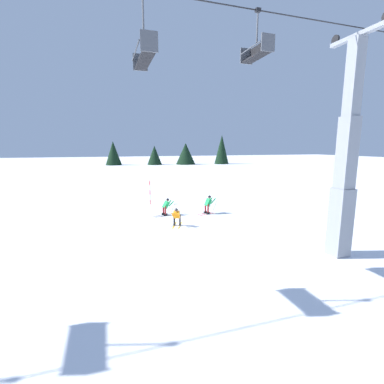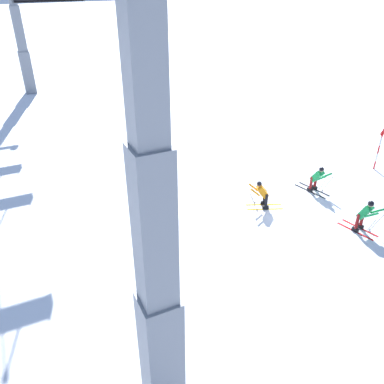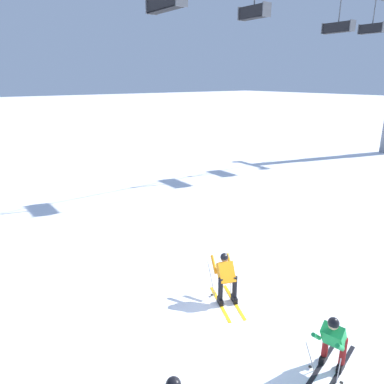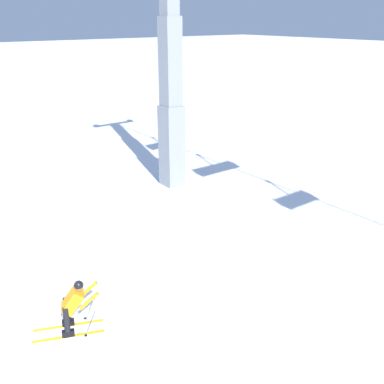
# 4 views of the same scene
# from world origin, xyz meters

# --- Properties ---
(ground_plane) EXTENTS (260.00, 260.00, 0.00)m
(ground_plane) POSITION_xyz_m (0.00, 0.00, 0.00)
(ground_plane) COLOR white
(skier_carving_main) EXTENTS (1.18, 1.73, 1.46)m
(skier_carving_main) POSITION_xyz_m (0.72, 0.83, 0.75)
(skier_carving_main) COLOR yellow
(skier_carving_main) RESTS_ON ground_plane
(lift_tower_near) EXTENTS (0.85, 3.06, 11.00)m
(lift_tower_near) POSITION_xyz_m (-5.94, 8.28, 4.55)
(lift_tower_near) COLOR gray
(lift_tower_near) RESTS_ON ground_plane
(lift_tower_far) EXTENTS (0.89, 3.08, 11.00)m
(lift_tower_far) POSITION_xyz_m (25.20, 8.28, 4.54)
(lift_tower_far) COLOR gray
(lift_tower_far) RESTS_ON ground_plane
(trail_marker_pole) EXTENTS (0.07, 0.28, 2.31)m
(trail_marker_pole) POSITION_xyz_m (1.36, -6.97, 1.24)
(trail_marker_pole) COLOR red
(trail_marker_pole) RESTS_ON ground_plane
(skier_distant_uphill) EXTENTS (1.69, 0.95, 1.66)m
(skier_distant_uphill) POSITION_xyz_m (-2.67, -1.85, 0.88)
(skier_distant_uphill) COLOR red
(skier_distant_uphill) RESTS_ON ground_plane
(skier_distant_downhill) EXTENTS (1.84, 0.95, 1.51)m
(skier_distant_downhill) POSITION_xyz_m (0.78, -2.37, 0.78)
(skier_distant_downhill) COLOR black
(skier_distant_downhill) RESTS_ON ground_plane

